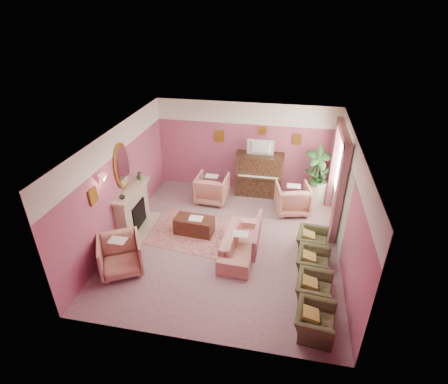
% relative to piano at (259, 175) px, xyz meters
% --- Properties ---
extents(floor, '(5.50, 6.00, 0.01)m').
position_rel_piano_xyz_m(floor, '(-0.50, -2.68, -0.65)').
color(floor, gray).
rests_on(floor, ground).
extents(ceiling, '(5.50, 6.00, 0.01)m').
position_rel_piano_xyz_m(ceiling, '(-0.50, -2.68, 2.15)').
color(ceiling, white).
rests_on(ceiling, wall_back).
extents(wall_back, '(5.50, 0.02, 2.80)m').
position_rel_piano_xyz_m(wall_back, '(-0.50, 0.32, 0.75)').
color(wall_back, '#934F76').
rests_on(wall_back, floor).
extents(wall_front, '(5.50, 0.02, 2.80)m').
position_rel_piano_xyz_m(wall_front, '(-0.50, -5.68, 0.75)').
color(wall_front, '#934F76').
rests_on(wall_front, floor).
extents(wall_left, '(0.02, 6.00, 2.80)m').
position_rel_piano_xyz_m(wall_left, '(-3.25, -2.68, 0.75)').
color(wall_left, '#934F76').
rests_on(wall_left, floor).
extents(wall_right, '(0.02, 6.00, 2.80)m').
position_rel_piano_xyz_m(wall_right, '(2.25, -2.68, 0.75)').
color(wall_right, '#934F76').
rests_on(wall_right, floor).
extents(picture_rail_band, '(5.50, 0.01, 0.65)m').
position_rel_piano_xyz_m(picture_rail_band, '(-0.50, 0.31, 1.82)').
color(picture_rail_band, white).
rests_on(picture_rail_band, wall_back).
extents(stripe_panel, '(0.01, 3.00, 2.15)m').
position_rel_piano_xyz_m(stripe_panel, '(2.23, -1.38, 0.42)').
color(stripe_panel, '#AFB8A0').
rests_on(stripe_panel, wall_right).
extents(fireplace_surround, '(0.30, 1.40, 1.10)m').
position_rel_piano_xyz_m(fireplace_surround, '(-3.09, -2.48, -0.10)').
color(fireplace_surround, tan).
rests_on(fireplace_surround, floor).
extents(fireplace_inset, '(0.18, 0.72, 0.68)m').
position_rel_piano_xyz_m(fireplace_inset, '(-2.99, -2.48, -0.25)').
color(fireplace_inset, black).
rests_on(fireplace_inset, floor).
extents(fire_ember, '(0.06, 0.54, 0.10)m').
position_rel_piano_xyz_m(fire_ember, '(-2.95, -2.48, -0.43)').
color(fire_ember, '#FF3709').
rests_on(fire_ember, floor).
extents(mantel_shelf, '(0.40, 1.55, 0.07)m').
position_rel_piano_xyz_m(mantel_shelf, '(-3.06, -2.48, 0.47)').
color(mantel_shelf, tan).
rests_on(mantel_shelf, fireplace_surround).
extents(hearth, '(0.55, 1.50, 0.02)m').
position_rel_piano_xyz_m(hearth, '(-2.89, -2.48, -0.64)').
color(hearth, tan).
rests_on(hearth, floor).
extents(mirror_frame, '(0.04, 0.72, 1.20)m').
position_rel_piano_xyz_m(mirror_frame, '(-3.20, -2.48, 1.15)').
color(mirror_frame, '#BA8C29').
rests_on(mirror_frame, wall_left).
extents(mirror_glass, '(0.01, 0.60, 1.06)m').
position_rel_piano_xyz_m(mirror_glass, '(-3.17, -2.48, 1.15)').
color(mirror_glass, white).
rests_on(mirror_glass, wall_left).
extents(sconce_shade, '(0.20, 0.20, 0.16)m').
position_rel_piano_xyz_m(sconce_shade, '(-3.12, -3.53, 1.33)').
color(sconce_shade, '#F18F6F').
rests_on(sconce_shade, wall_left).
extents(piano, '(1.40, 0.60, 1.30)m').
position_rel_piano_xyz_m(piano, '(0.00, 0.00, 0.00)').
color(piano, '#3A2616').
rests_on(piano, floor).
extents(piano_keyshelf, '(1.30, 0.12, 0.06)m').
position_rel_piano_xyz_m(piano_keyshelf, '(-0.00, -0.35, 0.07)').
color(piano_keyshelf, '#3A2616').
rests_on(piano_keyshelf, piano).
extents(piano_keys, '(1.20, 0.08, 0.02)m').
position_rel_piano_xyz_m(piano_keys, '(0.00, -0.35, 0.11)').
color(piano_keys, white).
rests_on(piano_keys, piano).
extents(piano_top, '(1.45, 0.65, 0.04)m').
position_rel_piano_xyz_m(piano_top, '(0.00, 0.00, 0.66)').
color(piano_top, '#3A2616').
rests_on(piano_top, piano).
extents(television, '(0.80, 0.12, 0.48)m').
position_rel_piano_xyz_m(television, '(0.00, -0.05, 0.95)').
color(television, black).
rests_on(television, piano).
extents(print_back_left, '(0.30, 0.03, 0.38)m').
position_rel_piano_xyz_m(print_back_left, '(-1.30, 0.28, 1.07)').
color(print_back_left, '#BA8C29').
rests_on(print_back_left, wall_back).
extents(print_back_right, '(0.26, 0.03, 0.34)m').
position_rel_piano_xyz_m(print_back_right, '(1.05, 0.28, 1.13)').
color(print_back_right, '#BA8C29').
rests_on(print_back_right, wall_back).
extents(print_back_mid, '(0.22, 0.03, 0.26)m').
position_rel_piano_xyz_m(print_back_mid, '(0.00, 0.28, 1.35)').
color(print_back_mid, '#BA8C29').
rests_on(print_back_mid, wall_back).
extents(print_left_wall, '(0.03, 0.28, 0.36)m').
position_rel_piano_xyz_m(print_left_wall, '(-3.21, -3.88, 1.07)').
color(print_left_wall, '#BA8C29').
rests_on(print_left_wall, wall_left).
extents(window_blind, '(0.03, 1.40, 1.80)m').
position_rel_piano_xyz_m(window_blind, '(2.20, -1.13, 1.05)').
color(window_blind, beige).
rests_on(window_blind, wall_right).
extents(curtain_left, '(0.16, 0.34, 2.60)m').
position_rel_piano_xyz_m(curtain_left, '(2.12, -2.05, 0.65)').
color(curtain_left, '#97535D').
rests_on(curtain_left, floor).
extents(curtain_right, '(0.16, 0.34, 2.60)m').
position_rel_piano_xyz_m(curtain_right, '(2.12, -0.21, 0.65)').
color(curtain_right, '#97535D').
rests_on(curtain_right, floor).
extents(pelmet, '(0.16, 2.20, 0.16)m').
position_rel_piano_xyz_m(pelmet, '(2.12, -1.13, 1.91)').
color(pelmet, '#97535D').
rests_on(pelmet, wall_right).
extents(mantel_plant, '(0.16, 0.16, 0.28)m').
position_rel_piano_xyz_m(mantel_plant, '(-3.05, -1.93, 0.64)').
color(mantel_plant, '#1F481D').
rests_on(mantel_plant, mantel_shelf).
extents(mantel_vase, '(0.16, 0.16, 0.16)m').
position_rel_piano_xyz_m(mantel_vase, '(-3.05, -2.98, 0.58)').
color(mantel_vase, white).
rests_on(mantel_vase, mantel_shelf).
extents(area_rug, '(2.69, 2.08, 0.01)m').
position_rel_piano_xyz_m(area_rug, '(-1.28, -2.44, -0.64)').
color(area_rug, '#B26866').
rests_on(area_rug, floor).
extents(coffee_table, '(1.04, 0.58, 0.45)m').
position_rel_piano_xyz_m(coffee_table, '(-1.42, -2.45, -0.43)').
color(coffee_table, '#452316').
rests_on(coffee_table, floor).
extents(table_paper, '(0.35, 0.28, 0.01)m').
position_rel_piano_xyz_m(table_paper, '(-1.37, -2.45, -0.20)').
color(table_paper, white).
rests_on(table_paper, coffee_table).
extents(sofa, '(0.63, 1.90, 0.77)m').
position_rel_piano_xyz_m(sofa, '(-0.12, -3.02, -0.27)').
color(sofa, tan).
rests_on(sofa, floor).
extents(sofa_throw, '(0.10, 1.44, 0.53)m').
position_rel_piano_xyz_m(sofa_throw, '(0.28, -3.02, -0.05)').
color(sofa_throw, '#97535D').
rests_on(sofa_throw, sofa).
extents(floral_armchair_left, '(0.90, 0.90, 0.94)m').
position_rel_piano_xyz_m(floral_armchair_left, '(-1.33, -0.72, -0.18)').
color(floral_armchair_left, tan).
rests_on(floral_armchair_left, floor).
extents(floral_armchair_right, '(0.90, 0.90, 0.94)m').
position_rel_piano_xyz_m(floral_armchair_right, '(1.07, -0.88, -0.18)').
color(floral_armchair_right, tan).
rests_on(floral_armchair_right, floor).
extents(floral_armchair_front, '(0.90, 0.90, 0.94)m').
position_rel_piano_xyz_m(floral_armchair_front, '(-2.65, -4.17, -0.18)').
color(floral_armchair_front, tan).
rests_on(floral_armchair_front, floor).
extents(olive_chair_a, '(0.57, 0.81, 0.70)m').
position_rel_piano_xyz_m(olive_chair_a, '(1.59, -5.06, -0.30)').
color(olive_chair_a, '#4B4F2D').
rests_on(olive_chair_a, floor).
extents(olive_chair_b, '(0.57, 0.81, 0.70)m').
position_rel_piano_xyz_m(olive_chair_b, '(1.59, -4.24, -0.30)').
color(olive_chair_b, '#4B4F2D').
rests_on(olive_chair_b, floor).
extents(olive_chair_c, '(0.57, 0.81, 0.70)m').
position_rel_piano_xyz_m(olive_chair_c, '(1.59, -3.42, -0.30)').
color(olive_chair_c, '#4B4F2D').
rests_on(olive_chair_c, floor).
extents(olive_chair_d, '(0.57, 0.81, 0.70)m').
position_rel_piano_xyz_m(olive_chair_d, '(1.59, -2.60, -0.30)').
color(olive_chair_d, '#4B4F2D').
rests_on(olive_chair_d, floor).
extents(side_table, '(0.52, 0.52, 0.70)m').
position_rel_piano_xyz_m(side_table, '(1.78, -0.20, -0.30)').
color(side_table, silver).
rests_on(side_table, floor).
extents(side_plant_big, '(0.30, 0.30, 0.34)m').
position_rel_piano_xyz_m(side_plant_big, '(1.78, -0.20, 0.22)').
color(side_plant_big, '#1F481D').
rests_on(side_plant_big, side_table).
extents(side_plant_small, '(0.16, 0.16, 0.28)m').
position_rel_piano_xyz_m(side_plant_small, '(1.90, -0.30, 0.19)').
color(side_plant_small, '#1F481D').
rests_on(side_plant_small, side_table).
extents(palm_pot, '(0.34, 0.34, 0.34)m').
position_rel_piano_xyz_m(palm_pot, '(1.70, -0.24, -0.48)').
color(palm_pot, '#9A4031').
rests_on(palm_pot, floor).
extents(palm_plant, '(0.76, 0.76, 1.44)m').
position_rel_piano_xyz_m(palm_plant, '(1.70, -0.24, 0.41)').
color(palm_plant, '#1F481D').
rests_on(palm_plant, palm_pot).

